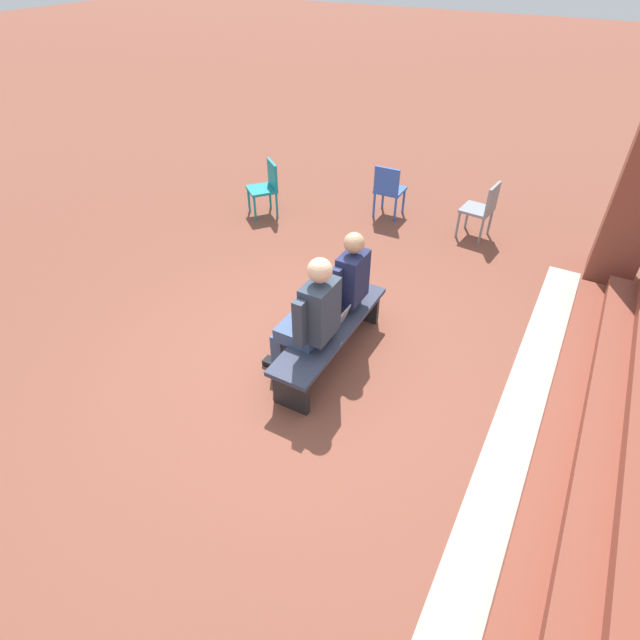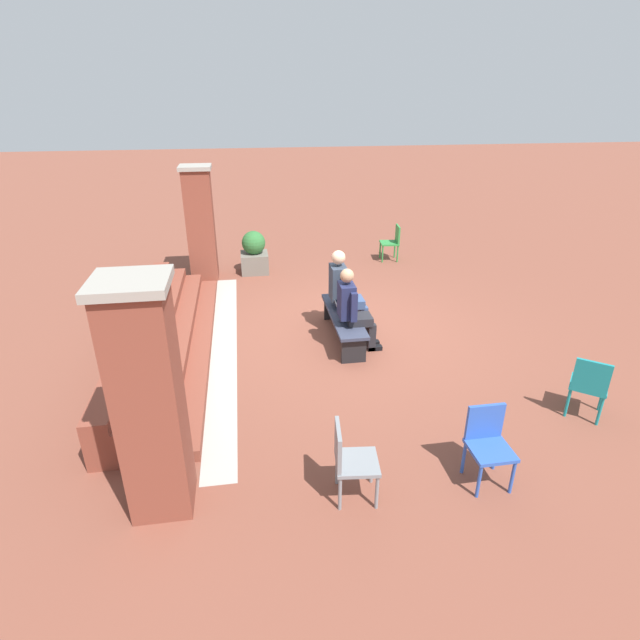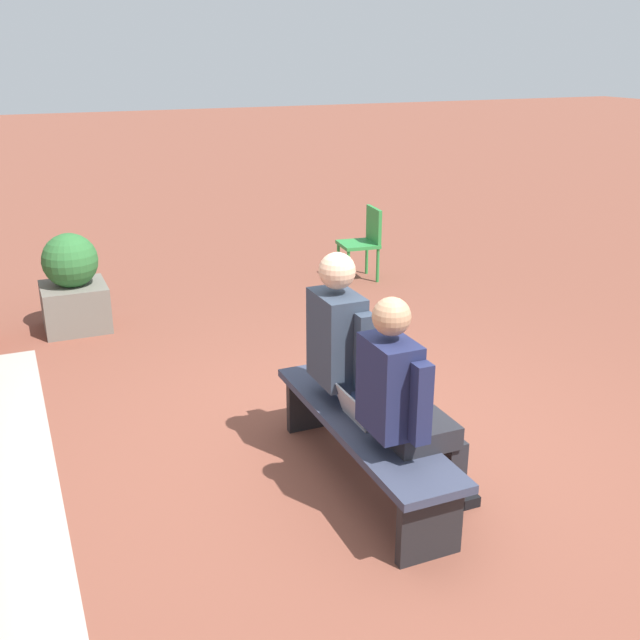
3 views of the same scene
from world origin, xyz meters
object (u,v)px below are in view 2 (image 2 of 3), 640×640
(person_student, at_px, (353,307))
(plastic_chair_mid_courtyard, at_px, (488,441))
(laptop, at_px, (343,311))
(planter, at_px, (254,253))
(bench, at_px, (344,319))
(person_adult, at_px, (345,289))
(plastic_chair_near_bench_left, at_px, (393,240))
(plastic_chair_far_left, at_px, (349,458))
(plastic_chair_far_right, at_px, (589,384))

(person_student, xyz_separation_m, plastic_chair_mid_courtyard, (-3.05, -0.76, -0.24))
(laptop, relative_size, planter, 0.34)
(bench, bearing_deg, person_adult, -13.06)
(plastic_chair_near_bench_left, bearing_deg, plastic_chair_mid_courtyard, 171.10)
(laptop, height_order, plastic_chair_far_left, plastic_chair_far_left)
(plastic_chair_mid_courtyard, height_order, plastic_chair_far_right, same)
(plastic_chair_near_bench_left, distance_m, plastic_chair_far_left, 7.88)
(bench, height_order, laptop, laptop)
(person_student, height_order, plastic_chair_far_right, person_student)
(plastic_chair_far_right, bearing_deg, plastic_chair_near_bench_left, 4.99)
(bench, distance_m, plastic_chair_far_right, 3.64)
(person_adult, xyz_separation_m, plastic_chair_far_right, (-2.90, -2.48, -0.27))
(plastic_chair_near_bench_left, distance_m, planter, 3.33)
(person_adult, bearing_deg, plastic_chair_mid_courtyard, -168.59)
(bench, bearing_deg, laptop, 131.85)
(plastic_chair_mid_courtyard, bearing_deg, laptop, 13.78)
(person_adult, relative_size, plastic_chair_far_left, 1.69)
(bench, distance_m, plastic_chair_near_bench_left, 4.43)
(person_adult, height_order, plastic_chair_far_left, person_adult)
(plastic_chair_far_left, relative_size, planter, 0.89)
(person_adult, height_order, laptop, person_adult)
(bench, bearing_deg, planter, 20.32)
(person_student, bearing_deg, laptop, 12.20)
(plastic_chair_near_bench_left, bearing_deg, bench, 153.42)
(plastic_chair_near_bench_left, xyz_separation_m, planter, (-0.39, 3.30, -0.04))
(bench, bearing_deg, person_student, -169.89)
(person_student, relative_size, plastic_chair_near_bench_left, 1.60)
(planter, bearing_deg, plastic_chair_mid_courtyard, -162.93)
(plastic_chair_mid_courtyard, relative_size, planter, 0.89)
(plastic_chair_mid_courtyard, xyz_separation_m, planter, (7.00, 2.15, -0.04))
(bench, xyz_separation_m, planter, (3.57, 1.32, 0.08))
(laptop, bearing_deg, plastic_chair_mid_courtyard, -166.22)
(laptop, xyz_separation_m, planter, (3.58, 1.31, -0.06))
(bench, bearing_deg, plastic_chair_far_left, 169.62)
(bench, height_order, person_student, person_student)
(person_adult, bearing_deg, laptop, 165.33)
(person_student, distance_m, plastic_chair_mid_courtyard, 3.15)
(person_student, bearing_deg, bench, 10.11)
(plastic_chair_mid_courtyard, height_order, planter, planter)
(person_adult, height_order, plastic_chair_mid_courtyard, person_adult)
(person_student, height_order, planter, person_student)
(bench, relative_size, plastic_chair_far_left, 2.14)
(planter, bearing_deg, person_adult, -156.85)
(bench, height_order, plastic_chair_far_left, plastic_chair_far_left)
(person_adult, relative_size, laptop, 4.44)
(bench, height_order, person_adult, person_adult)
(plastic_chair_far_left, bearing_deg, bench, -10.38)
(plastic_chair_far_left, bearing_deg, person_adult, -10.60)
(person_student, bearing_deg, plastic_chair_mid_courtyard, -166.03)
(planter, bearing_deg, bench, -159.68)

